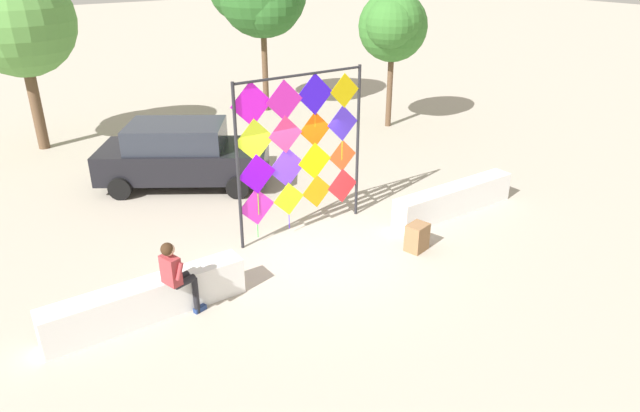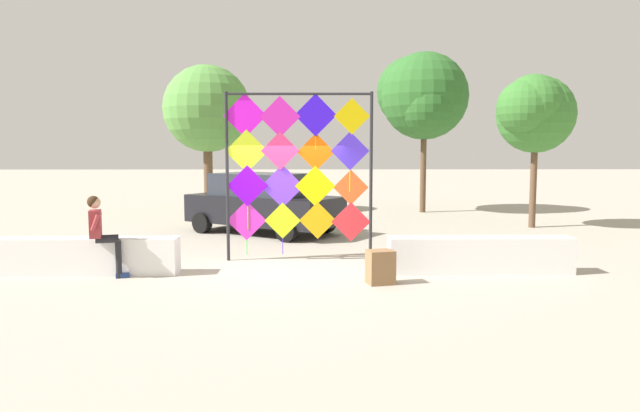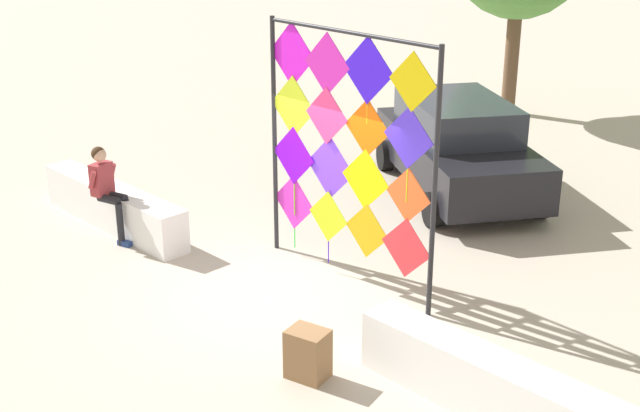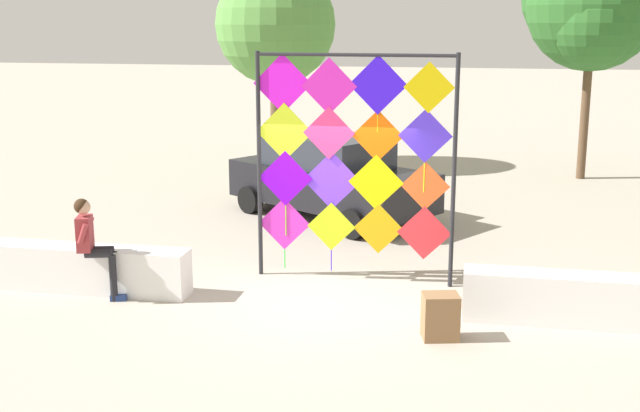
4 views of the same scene
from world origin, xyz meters
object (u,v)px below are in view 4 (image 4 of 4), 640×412
seated_vendor (93,240)px  tree_palm_like (273,26)px  parked_car (330,176)px  tree_broadleaf (587,6)px  cardboard_box_large (440,317)px  kite_display_rack (351,152)px

seated_vendor → tree_palm_like: bearing=90.8°
parked_car → tree_broadleaf: size_ratio=0.78×
cardboard_box_large → tree_broadleaf: bearing=76.2°
parked_car → cardboard_box_large: bearing=-67.3°
cardboard_box_large → tree_palm_like: bearing=113.9°
seated_vendor → tree_palm_like: size_ratio=0.28×
kite_display_rack → tree_broadleaf: 11.03m
tree_palm_like → tree_broadleaf: (8.28, -0.03, 0.52)m
parked_car → tree_palm_like: bearing=115.2°
kite_display_rack → cardboard_box_large: 3.25m
kite_display_rack → cardboard_box_large: (1.56, -2.22, -1.79)m
seated_vendor → parked_car: parked_car is taller
cardboard_box_large → tree_broadleaf: size_ratio=0.10×
kite_display_rack → tree_palm_like: (-3.77, 9.81, 1.84)m
tree_broadleaf → parked_car: bearing=-135.1°
kite_display_rack → parked_car: bearing=104.9°
seated_vendor → tree_palm_like: tree_palm_like is taller
seated_vendor → tree_broadleaf: bearing=54.7°
parked_car → seated_vendor: bearing=-113.1°
kite_display_rack → cardboard_box_large: size_ratio=5.96×
tree_broadleaf → kite_display_rack: bearing=-114.8°
tree_palm_like → cardboard_box_large: bearing=-66.1°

